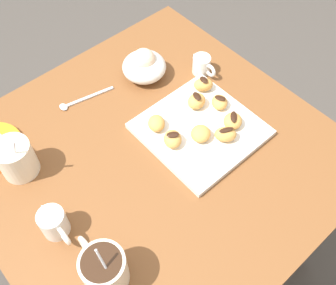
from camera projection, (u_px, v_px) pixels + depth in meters
ground_plane at (158, 251)px, 1.59m from camera, size 8.00×8.00×0.00m
dining_table at (154, 179)px, 1.12m from camera, size 0.86×0.87×0.71m
pastry_plate_square at (200, 129)px, 1.05m from camera, size 0.28×0.28×0.02m
coffee_mug_cream_left at (104, 269)px, 0.79m from camera, size 0.13×0.09×0.15m
coffee_mug_cream_right at (15, 157)px, 0.94m from camera, size 0.13×0.09×0.15m
cream_pitcher_white at (54, 223)px, 0.86m from camera, size 0.10×0.06×0.07m
ice_cream_bowl at (144, 65)px, 1.14m from camera, size 0.13×0.13×0.09m
chocolate_sauce_pitcher at (202, 64)px, 1.16m from camera, size 0.09×0.05×0.06m
loose_spoon_near_saucer at (80, 101)px, 1.11m from camera, size 0.05×0.16×0.01m
beignet_0 at (173, 139)px, 1.00m from camera, size 0.07×0.07×0.03m
chocolate_drizzle_0 at (173, 135)px, 0.98m from camera, size 0.03×0.04×0.00m
beignet_1 at (225, 134)px, 1.00m from camera, size 0.07×0.07×0.04m
chocolate_drizzle_1 at (226, 130)px, 0.99m from camera, size 0.03×0.04×0.00m
beignet_2 at (201, 134)px, 1.01m from camera, size 0.07×0.07×0.03m
beignet_3 at (156, 123)px, 1.03m from camera, size 0.07×0.07×0.03m
beignet_4 at (197, 101)px, 1.07m from camera, size 0.05×0.06×0.04m
chocolate_drizzle_4 at (197, 96)px, 1.05m from camera, size 0.04×0.03×0.00m
beignet_5 at (233, 121)px, 1.03m from camera, size 0.07×0.07×0.03m
chocolate_drizzle_5 at (234, 117)px, 1.02m from camera, size 0.04×0.04×0.00m
beignet_6 at (203, 85)px, 1.10m from camera, size 0.06×0.07×0.04m
chocolate_drizzle_6 at (204, 80)px, 1.09m from camera, size 0.03×0.02×0.00m
beignet_7 at (220, 102)px, 1.07m from camera, size 0.07×0.06×0.03m
chocolate_drizzle_7 at (220, 98)px, 1.06m from camera, size 0.03×0.03×0.00m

